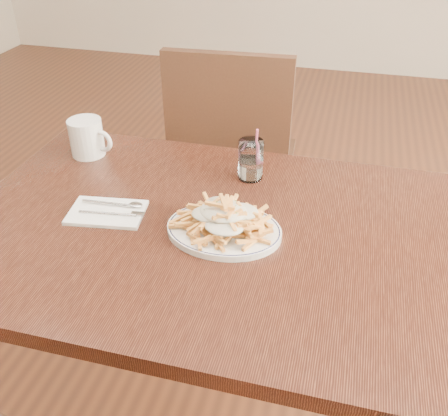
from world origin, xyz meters
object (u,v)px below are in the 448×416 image
(chair_far, at_px, (232,153))
(fries_plate, at_px, (224,230))
(loaded_fries, at_px, (224,215))
(table, at_px, (211,252))
(coffee_mug, at_px, (87,138))
(water_glass, at_px, (251,162))

(chair_far, distance_m, fries_plate, 0.82)
(loaded_fries, bearing_deg, table, 152.13)
(chair_far, relative_size, coffee_mug, 7.03)
(chair_far, distance_m, water_glass, 0.60)
(coffee_mug, bearing_deg, chair_far, 58.09)
(table, relative_size, loaded_fries, 5.26)
(coffee_mug, bearing_deg, loaded_fries, -29.87)
(table, height_order, chair_far, chair_far)
(table, distance_m, fries_plate, 0.10)
(fries_plate, bearing_deg, loaded_fries, -90.00)
(water_glass, bearing_deg, chair_far, 108.76)
(table, relative_size, chair_far, 1.25)
(table, xyz_separation_m, water_glass, (0.04, 0.24, 0.13))
(water_glass, bearing_deg, loaded_fries, -91.08)
(chair_far, relative_size, fries_plate, 3.07)
(chair_far, xyz_separation_m, loaded_fries, (0.17, -0.77, 0.26))
(fries_plate, distance_m, coffee_mug, 0.55)
(fries_plate, distance_m, water_glass, 0.27)
(coffee_mug, bearing_deg, table, -30.03)
(fries_plate, height_order, coffee_mug, coffee_mug)
(loaded_fries, distance_m, water_glass, 0.26)
(table, relative_size, coffee_mug, 8.80)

